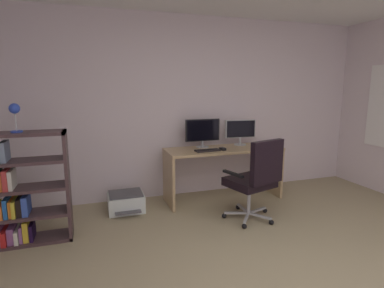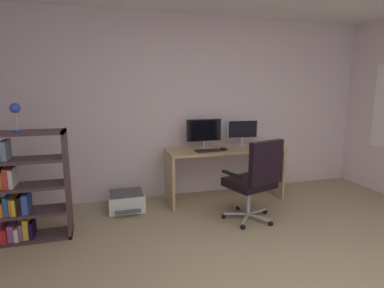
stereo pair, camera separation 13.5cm
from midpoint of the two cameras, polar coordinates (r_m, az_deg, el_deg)
The scene contains 10 objects.
wall_back at distance 4.64m, azimuth -0.60°, elevation 6.74°, with size 5.44×0.10×2.60m, color silver.
desk at distance 4.44m, azimuth 4.93°, elevation -3.14°, with size 1.65×0.57×0.75m.
monitor_main at distance 4.41m, azimuth 1.09°, elevation 2.37°, with size 0.50×0.18×0.41m.
monitor_secondary at distance 4.64m, azimuth 8.09°, elevation 2.55°, with size 0.47×0.18×0.38m.
keyboard at distance 4.18m, azimuth 1.96°, elevation -1.20°, with size 0.34×0.13×0.02m, color black.
computer_mouse at distance 4.26m, azimuth 4.78°, elevation -0.91°, with size 0.06×0.10×0.03m, color black.
office_chair at distance 3.74m, azimuth 10.65°, elevation -5.96°, with size 0.66×0.68×1.02m.
bookshelf at distance 3.67m, azimuth -29.77°, elevation -7.88°, with size 0.75×0.30×1.16m.
desk_lamp at distance 3.52m, azimuth -30.81°, elevation 5.02°, with size 0.11×0.11×0.28m.
printer at distance 4.22m, azimuth -12.98°, elevation -10.35°, with size 0.46×0.47×0.25m.
Camera 1 is at (-1.47, -1.60, 1.61)m, focal length 28.96 mm.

